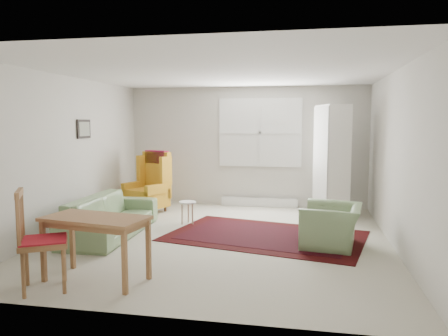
% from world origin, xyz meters
% --- Properties ---
extents(room, '(5.04, 5.54, 2.51)m').
position_xyz_m(room, '(0.02, 0.21, 1.26)').
color(room, '#B9B39E').
rests_on(room, ground).
extents(rug, '(3.28, 2.49, 0.03)m').
position_xyz_m(rug, '(0.66, 0.26, 0.01)').
color(rug, black).
rests_on(rug, ground).
extents(sofa, '(0.87, 2.13, 0.85)m').
position_xyz_m(sofa, '(-1.72, -0.13, 0.43)').
color(sofa, '#708C5D').
rests_on(sofa, ground).
extents(armchair, '(0.92, 1.02, 0.71)m').
position_xyz_m(armchair, '(1.64, -0.10, 0.36)').
color(armchair, '#708C5D').
rests_on(armchair, ground).
extents(wingback_chair, '(0.93, 0.95, 1.21)m').
position_xyz_m(wingback_chair, '(-1.81, 1.63, 0.60)').
color(wingback_chair, gold).
rests_on(wingback_chair, ground).
extents(coffee_table, '(0.67, 0.67, 0.45)m').
position_xyz_m(coffee_table, '(1.54, -0.01, 0.22)').
color(coffee_table, '#3C2312').
rests_on(coffee_table, ground).
extents(stool, '(0.39, 0.39, 0.40)m').
position_xyz_m(stool, '(-0.75, 0.84, 0.20)').
color(stool, white).
rests_on(stool, ground).
extents(cabinet, '(0.66, 0.93, 2.09)m').
position_xyz_m(cabinet, '(1.73, 1.99, 1.04)').
color(cabinet, white).
rests_on(cabinet, ground).
extents(desk, '(1.22, 0.75, 0.72)m').
position_xyz_m(desk, '(-1.01, -2.00, 0.36)').
color(desk, olive).
rests_on(desk, ground).
extents(desk_chair, '(0.64, 0.64, 1.08)m').
position_xyz_m(desk_chair, '(-1.42, -2.35, 0.54)').
color(desk_chair, olive).
rests_on(desk_chair, ground).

